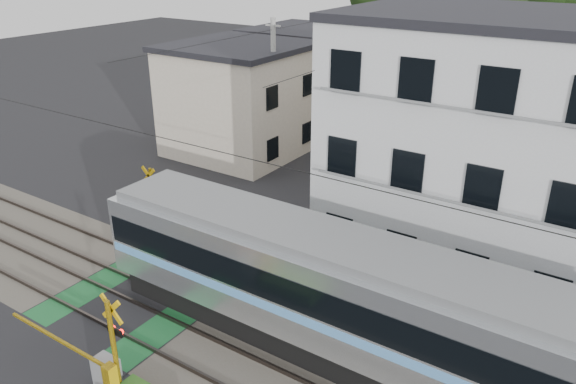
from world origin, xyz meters
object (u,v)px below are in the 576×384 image
Objects in this scene: apartment_block at (482,141)px; crossing_signal_far at (163,220)px; crossing_signal_near at (106,367)px; pedestrian at (451,99)px; commuter_train at (377,309)px.

crossing_signal_far is at bearing -152.22° from apartment_block.
crossing_signal_far is at bearing 125.29° from crossing_signal_near.
crossing_signal_near is 2.63× the size of pedestrian.
apartment_block reaches higher than crossing_signal_far.
apartment_block is at bearing 27.78° from crossing_signal_far.
commuter_train is 10.32× the size of pedestrian.
crossing_signal_far reaches higher than pedestrian.
commuter_train is 29.21m from pedestrian.
pedestrian is at bearing 110.58° from apartment_block.
commuter_train is 7.66m from crossing_signal_near.
crossing_signal_near is 0.46× the size of apartment_block.
commuter_train is 3.92× the size of crossing_signal_near.
crossing_signal_near is at bearing 70.09° from pedestrian.
crossing_signal_far is 2.63× the size of pedestrian.
commuter_train is at bearing -12.63° from crossing_signal_far.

